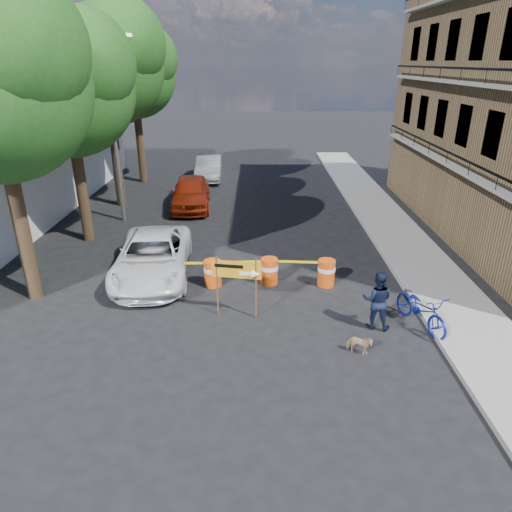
{
  "coord_description": "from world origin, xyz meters",
  "views": [
    {
      "loc": [
        0.22,
        -10.81,
        6.89
      ],
      "look_at": [
        0.2,
        2.23,
        1.3
      ],
      "focal_mm": 32.0,
      "sensor_mm": 36.0,
      "label": 1
    }
  ],
  "objects_px": {
    "barrel_mid_right": "(269,271)",
    "bicycle": "(424,293)",
    "barrel_far_left": "(147,273)",
    "suv_white": "(153,257)",
    "sedan_red": "(191,192)",
    "dog": "(359,345)",
    "pedestrian": "(377,300)",
    "detour_sign": "(243,275)",
    "sedan_silver": "(209,168)",
    "barrel_mid_left": "(213,273)",
    "barrel_far_right": "(326,272)"
  },
  "relations": [
    {
      "from": "pedestrian",
      "to": "dog",
      "type": "xyz_separation_m",
      "value": [
        -0.7,
        -1.28,
        -0.58
      ]
    },
    {
      "from": "barrel_mid_right",
      "to": "sedan_red",
      "type": "relative_size",
      "value": 0.2
    },
    {
      "from": "pedestrian",
      "to": "bicycle",
      "type": "xyz_separation_m",
      "value": [
        1.27,
        0.04,
        0.19
      ]
    },
    {
      "from": "pedestrian",
      "to": "dog",
      "type": "height_order",
      "value": "pedestrian"
    },
    {
      "from": "barrel_far_left",
      "to": "barrel_mid_right",
      "type": "xyz_separation_m",
      "value": [
        4.02,
        0.2,
        0.0
      ]
    },
    {
      "from": "pedestrian",
      "to": "sedan_silver",
      "type": "xyz_separation_m",
      "value": [
        -6.33,
        17.44,
        -0.13
      ]
    },
    {
      "from": "barrel_mid_right",
      "to": "sedan_silver",
      "type": "bearing_deg",
      "value": 103.14
    },
    {
      "from": "dog",
      "to": "sedan_red",
      "type": "xyz_separation_m",
      "value": [
        -5.94,
        12.65,
        0.51
      ]
    },
    {
      "from": "barrel_mid_right",
      "to": "suv_white",
      "type": "bearing_deg",
      "value": 171.88
    },
    {
      "from": "sedan_silver",
      "to": "barrel_mid_left",
      "type": "bearing_deg",
      "value": -86.63
    },
    {
      "from": "barrel_mid_right",
      "to": "sedan_silver",
      "type": "xyz_separation_m",
      "value": [
        -3.44,
        14.72,
        0.25
      ]
    },
    {
      "from": "barrel_far_left",
      "to": "detour_sign",
      "type": "distance_m",
      "value": 3.86
    },
    {
      "from": "detour_sign",
      "to": "barrel_far_left",
      "type": "bearing_deg",
      "value": 157.8
    },
    {
      "from": "barrel_mid_left",
      "to": "dog",
      "type": "xyz_separation_m",
      "value": [
        4.06,
        -3.85,
        -0.2
      ]
    },
    {
      "from": "barrel_far_left",
      "to": "suv_white",
      "type": "xyz_separation_m",
      "value": [
        0.04,
        0.77,
        0.25
      ]
    },
    {
      "from": "barrel_mid_right",
      "to": "barrel_far_right",
      "type": "distance_m",
      "value": 1.89
    },
    {
      "from": "barrel_mid_left",
      "to": "sedan_red",
      "type": "relative_size",
      "value": 0.2
    },
    {
      "from": "barrel_mid_left",
      "to": "sedan_red",
      "type": "height_order",
      "value": "sedan_red"
    },
    {
      "from": "barrel_far_left",
      "to": "dog",
      "type": "distance_m",
      "value": 7.29
    },
    {
      "from": "barrel_mid_right",
      "to": "detour_sign",
      "type": "bearing_deg",
      "value": -110.66
    },
    {
      "from": "bicycle",
      "to": "barrel_mid_left",
      "type": "bearing_deg",
      "value": 137.1
    },
    {
      "from": "barrel_far_left",
      "to": "barrel_mid_left",
      "type": "relative_size",
      "value": 1.0
    },
    {
      "from": "barrel_mid_right",
      "to": "pedestrian",
      "type": "distance_m",
      "value": 3.99
    },
    {
      "from": "barrel_mid_right",
      "to": "dog",
      "type": "relative_size",
      "value": 1.38
    },
    {
      "from": "barrel_far_left",
      "to": "pedestrian",
      "type": "bearing_deg",
      "value": -20.07
    },
    {
      "from": "pedestrian",
      "to": "sedan_red",
      "type": "relative_size",
      "value": 0.37
    },
    {
      "from": "sedan_red",
      "to": "suv_white",
      "type": "bearing_deg",
      "value": -96.33
    },
    {
      "from": "dog",
      "to": "sedan_red",
      "type": "distance_m",
      "value": 13.98
    },
    {
      "from": "bicycle",
      "to": "barrel_far_right",
      "type": "bearing_deg",
      "value": 111.55
    },
    {
      "from": "dog",
      "to": "sedan_silver",
      "type": "relative_size",
      "value": 0.15
    },
    {
      "from": "barrel_far_right",
      "to": "suv_white",
      "type": "xyz_separation_m",
      "value": [
        -5.86,
        0.69,
        0.25
      ]
    },
    {
      "from": "detour_sign",
      "to": "suv_white",
      "type": "xyz_separation_m",
      "value": [
        -3.17,
        2.73,
        -0.63
      ]
    },
    {
      "from": "bicycle",
      "to": "sedan_red",
      "type": "relative_size",
      "value": 0.45
    },
    {
      "from": "barrel_far_left",
      "to": "barrel_far_right",
      "type": "distance_m",
      "value": 5.91
    },
    {
      "from": "bicycle",
      "to": "barrel_far_left",
      "type": "bearing_deg",
      "value": 142.96
    },
    {
      "from": "barrel_mid_right",
      "to": "sedan_red",
      "type": "xyz_separation_m",
      "value": [
        -3.76,
        8.64,
        0.31
      ]
    },
    {
      "from": "bicycle",
      "to": "sedan_red",
      "type": "xyz_separation_m",
      "value": [
        -7.92,
        11.32,
        -0.26
      ]
    },
    {
      "from": "barrel_mid_right",
      "to": "bicycle",
      "type": "relative_size",
      "value": 0.43
    },
    {
      "from": "detour_sign",
      "to": "dog",
      "type": "bearing_deg",
      "value": -22.5
    },
    {
      "from": "pedestrian",
      "to": "detour_sign",
      "type": "bearing_deg",
      "value": 6.76
    },
    {
      "from": "barrel_far_right",
      "to": "suv_white",
      "type": "height_order",
      "value": "suv_white"
    },
    {
      "from": "barrel_mid_left",
      "to": "barrel_far_right",
      "type": "relative_size",
      "value": 1.0
    },
    {
      "from": "detour_sign",
      "to": "pedestrian",
      "type": "relative_size",
      "value": 1.09
    },
    {
      "from": "pedestrian",
      "to": "sedan_silver",
      "type": "distance_m",
      "value": 18.56
    },
    {
      "from": "barrel_far_left",
      "to": "suv_white",
      "type": "distance_m",
      "value": 0.81
    },
    {
      "from": "barrel_far_right",
      "to": "barrel_mid_left",
      "type": "bearing_deg",
      "value": -179.53
    },
    {
      "from": "suv_white",
      "to": "sedan_red",
      "type": "bearing_deg",
      "value": 83.68
    },
    {
      "from": "barrel_mid_right",
      "to": "sedan_red",
      "type": "distance_m",
      "value": 9.42
    },
    {
      "from": "detour_sign",
      "to": "barrel_mid_left",
      "type": "bearing_deg",
      "value": 126.98
    },
    {
      "from": "barrel_far_right",
      "to": "barrel_mid_right",
      "type": "bearing_deg",
      "value": 176.15
    }
  ]
}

